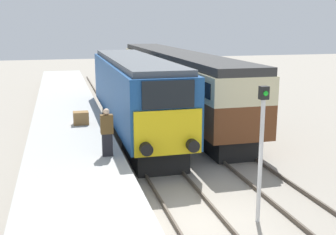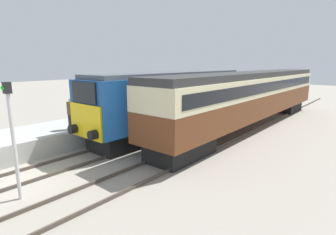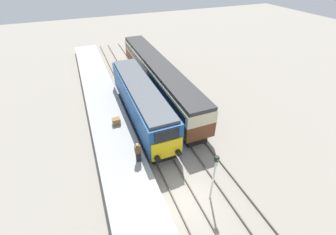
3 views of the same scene
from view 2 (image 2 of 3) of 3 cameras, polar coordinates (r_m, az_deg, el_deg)
ground_plane at (r=12.20m, az=-30.79°, el=-11.82°), size 120.00×120.00×0.00m
platform_left at (r=18.55m, az=-10.74°, el=-1.04°), size 3.50×50.00×1.00m
rails_near_track at (r=14.36m, az=-11.64°, el=-6.61°), size 1.51×60.00×0.14m
rails_far_track at (r=12.01m, az=-1.37°, el=-10.07°), size 1.50×60.00×0.14m
locomotive at (r=17.41m, az=1.41°, el=4.08°), size 2.70×13.84×3.99m
passenger_carriage at (r=19.69m, az=17.95°, el=4.98°), size 2.75×21.08×3.94m
person_on_platform at (r=15.05m, az=-20.28°, el=0.76°), size 0.44×0.26×1.72m
signal_post at (r=9.84m, az=-30.78°, el=-2.74°), size 0.24×0.28×3.96m
luggage_crate at (r=18.64m, az=-7.29°, el=1.65°), size 0.70×0.56×0.60m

